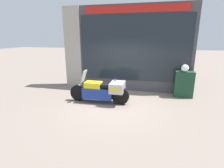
{
  "coord_description": "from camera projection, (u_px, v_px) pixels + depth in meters",
  "views": [
    {
      "loc": [
        1.45,
        -6.42,
        2.61
      ],
      "look_at": [
        -0.27,
        0.4,
        0.67
      ],
      "focal_mm": 28.0,
      "sensor_mm": 36.0,
      "label": 1
    }
  ],
  "objects": [
    {
      "name": "paramedic_motorcycle",
      "position": [
        103.0,
        90.0,
        6.93
      ],
      "size": [
        2.44,
        0.75,
        1.3
      ],
      "rotation": [
        0.0,
        0.0,
        3.16
      ],
      "color": "black",
      "rests_on": "ground"
    },
    {
      "name": "window_display",
      "position": [
        132.0,
        80.0,
        8.72
      ],
      "size": [
        4.87,
        0.3,
        2.1
      ],
      "color": "slate",
      "rests_on": "ground"
    },
    {
      "name": "ground_plane",
      "position": [
        116.0,
        103.0,
        7.04
      ],
      "size": [
        60.0,
        60.0,
        0.0
      ],
      "primitive_type": "plane",
      "color": "gray"
    },
    {
      "name": "utility_cabinet",
      "position": [
        184.0,
        84.0,
        7.61
      ],
      "size": [
        0.78,
        0.41,
        1.14
      ],
      "primitive_type": "cube",
      "color": "#193D28",
      "rests_on": "ground"
    },
    {
      "name": "white_helmet",
      "position": [
        185.0,
        68.0,
        7.36
      ],
      "size": [
        0.31,
        0.31,
        0.31
      ],
      "primitive_type": "sphere",
      "color": "white",
      "rests_on": "utility_cabinet"
    },
    {
      "name": "shop_building",
      "position": [
        117.0,
        49.0,
        8.46
      ],
      "size": [
        6.19,
        0.55,
        3.99
      ],
      "color": "#424247",
      "rests_on": "ground"
    }
  ]
}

